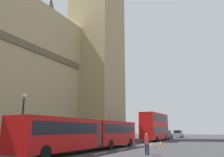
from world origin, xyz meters
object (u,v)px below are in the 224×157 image
at_px(double_decker_bus, 155,126).
at_px(traffic_cone_west, 147,147).
at_px(sedan_trailing, 178,134).
at_px(pedestrian_near_cones, 147,143).
at_px(articulated_bus, 90,132).
at_px(traffic_cone_east, 161,143).
at_px(traffic_cone_middle, 155,145).
at_px(street_lamp, 22,118).
at_px(sedan_lead, 166,135).

xyz_separation_m(double_decker_bus, traffic_cone_west, (-17.79, -4.36, -2.43)).
distance_m(sedan_trailing, pedestrian_near_cones, 43.65).
bearing_deg(sedan_trailing, double_decker_bus, 179.89).
height_order(double_decker_bus, pedestrian_near_cones, double_decker_bus).
relative_size(double_decker_bus, traffic_cone_west, 17.34).
relative_size(articulated_bus, traffic_cone_east, 30.46).
distance_m(double_decker_bus, pedestrian_near_cones, 23.49).
relative_size(traffic_cone_west, pedestrian_near_cones, 0.34).
distance_m(traffic_cone_middle, traffic_cone_east, 4.93).
xyz_separation_m(double_decker_bus, traffic_cone_east, (-9.90, -3.73, -2.43)).
distance_m(double_decker_bus, street_lamp, 26.54).
bearing_deg(sedan_lead, sedan_trailing, -1.26).
xyz_separation_m(articulated_bus, street_lamp, (-4.33, 4.51, 1.31)).
xyz_separation_m(articulated_bus, traffic_cone_west, (4.02, -4.35, -1.46)).
height_order(sedan_trailing, traffic_cone_east, sedan_trailing).
bearing_deg(articulated_bus, sedan_trailing, -0.05).
height_order(articulated_bus, traffic_cone_west, articulated_bus).
distance_m(articulated_bus, traffic_cone_west, 6.10).
bearing_deg(traffic_cone_middle, street_lamp, 142.04).
bearing_deg(traffic_cone_west, sedan_lead, 9.65).
xyz_separation_m(traffic_cone_middle, traffic_cone_east, (4.89, 0.62, 0.00)).
relative_size(articulated_bus, sedan_lead, 4.02).
bearing_deg(traffic_cone_middle, sedan_trailing, 6.95).
relative_size(articulated_bus, traffic_cone_west, 30.46).
xyz_separation_m(traffic_cone_west, traffic_cone_east, (7.89, 0.62, 0.00)).
bearing_deg(articulated_bus, sedan_lead, 0.40).
bearing_deg(traffic_cone_middle, traffic_cone_east, 7.26).
xyz_separation_m(traffic_cone_west, pedestrian_near_cones, (-4.83, -1.68, 0.63)).
bearing_deg(double_decker_bus, articulated_bus, -179.99).
bearing_deg(sedan_trailing, street_lamp, 174.45).
xyz_separation_m(sedan_trailing, traffic_cone_east, (-30.51, -3.69, -0.63)).
relative_size(sedan_lead, traffic_cone_west, 7.59).
height_order(traffic_cone_east, street_lamp, street_lamp).
height_order(double_decker_bus, street_lamp, street_lamp).
bearing_deg(double_decker_bus, pedestrian_near_cones, -165.07).
bearing_deg(double_decker_bus, traffic_cone_east, -159.35).
xyz_separation_m(double_decker_bus, traffic_cone_middle, (-14.79, -4.35, -2.43)).
xyz_separation_m(articulated_bus, traffic_cone_middle, (7.02, -4.35, -1.46)).
bearing_deg(street_lamp, pedestrian_near_cones, -71.53).
bearing_deg(pedestrian_near_cones, traffic_cone_east, 10.25).
xyz_separation_m(articulated_bus, pedestrian_near_cones, (-0.82, -6.03, -0.83)).
bearing_deg(traffic_cone_east, double_decker_bus, 20.65).
bearing_deg(street_lamp, traffic_cone_west, -46.69).
height_order(sedan_lead, traffic_cone_west, sedan_lead).
height_order(articulated_bus, traffic_cone_east, articulated_bus).
distance_m(traffic_cone_west, pedestrian_near_cones, 5.15).
xyz_separation_m(articulated_bus, sedan_trailing, (42.42, -0.04, -0.83)).
relative_size(traffic_cone_east, street_lamp, 0.11).
bearing_deg(traffic_cone_east, traffic_cone_west, -175.48).
relative_size(sedan_lead, street_lamp, 0.83).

